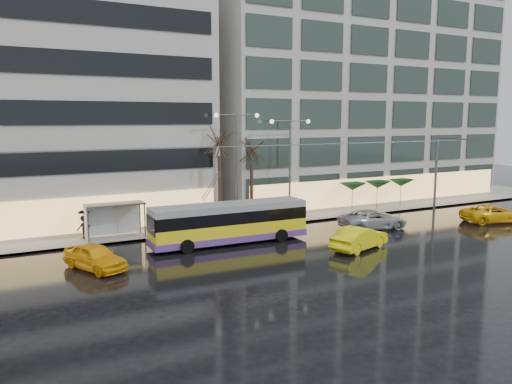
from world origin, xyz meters
TOP-DOWN VIEW (x-y plane):
  - ground at (0.00, 0.00)m, footprint 140.00×140.00m
  - sidewalk at (2.00, 14.00)m, footprint 80.00×10.00m
  - kerb at (2.00, 9.05)m, footprint 80.00×0.10m
  - building_right at (19.00, 19.00)m, footprint 32.00×14.00m
  - trolleybus at (-1.14, 5.47)m, footprint 11.28×4.49m
  - catenary at (1.00, 7.94)m, footprint 42.24×5.12m
  - bus_shelter at (-8.38, 10.69)m, footprint 4.20×1.60m
  - street_lamp_near at (2.00, 10.80)m, footprint 3.96×0.36m
  - street_lamp_far at (7.00, 10.80)m, footprint 3.96×0.36m
  - tree_a at (0.50, 11.00)m, footprint 3.20×3.20m
  - tree_b at (3.50, 11.20)m, footprint 3.20×3.20m
  - parasol_a at (14.00, 11.00)m, footprint 2.50×2.50m
  - parasol_b at (17.00, 11.00)m, footprint 2.50×2.50m
  - parasol_c at (20.00, 11.00)m, footprint 2.50×2.50m
  - taxi_a at (-10.63, 3.54)m, footprint 3.52×4.81m
  - taxi_b at (5.97, 0.02)m, footprint 5.01×3.05m
  - taxi_c at (21.84, 1.87)m, footprint 5.86×3.84m
  - sedan_silver at (11.04, 4.58)m, footprint 5.85×3.45m
  - pedestrian_a at (-5.43, 9.40)m, footprint 1.14×1.15m
  - pedestrian_b at (-3.36, 9.75)m, footprint 1.12×1.10m
  - pedestrian_c at (-10.08, 11.17)m, footprint 1.22×0.99m

SIDE VIEW (x-z plane):
  - ground at x=0.00m, z-range 0.00..0.00m
  - sidewalk at x=2.00m, z-range 0.00..0.15m
  - kerb at x=2.00m, z-range 0.00..0.15m
  - taxi_c at x=21.84m, z-range 0.00..1.50m
  - taxi_a at x=-10.63m, z-range 0.00..1.52m
  - sedan_silver at x=11.04m, z-range 0.00..1.53m
  - taxi_b at x=5.97m, z-range 0.00..1.56m
  - pedestrian_b at x=-3.36m, z-range 0.15..1.97m
  - pedestrian_c at x=-10.08m, z-range 0.21..2.32m
  - trolleybus at x=-1.14m, z-range -1.19..4.01m
  - pedestrian_a at x=-5.43m, z-range 0.53..2.72m
  - bus_shelter at x=-8.38m, z-range 0.71..3.22m
  - parasol_a at x=14.00m, z-range 1.12..3.77m
  - parasol_b at x=17.00m, z-range 1.12..3.77m
  - parasol_c at x=20.00m, z-range 1.12..3.77m
  - catenary at x=1.00m, z-range 0.75..7.75m
  - street_lamp_far at x=7.00m, z-range 1.45..9.98m
  - street_lamp_near at x=2.00m, z-range 1.48..10.51m
  - tree_b at x=3.50m, z-range 2.55..10.25m
  - tree_a at x=0.50m, z-range 2.89..11.29m
  - building_right at x=19.00m, z-range 0.15..25.15m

